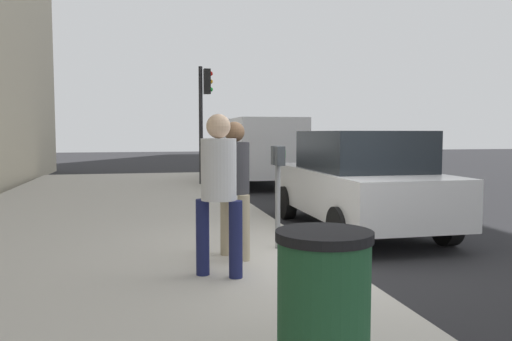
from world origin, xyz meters
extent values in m
plane|color=#232326|center=(0.00, 0.00, 0.00)|extent=(80.00, 80.00, 0.00)
cube|color=#B7B2A8|center=(0.00, 3.00, 0.07)|extent=(28.00, 6.00, 0.15)
cylinder|color=gray|center=(0.42, 0.55, 0.72)|extent=(0.07, 0.07, 1.15)
cube|color=#383D42|center=(0.32, 0.55, 1.43)|extent=(0.16, 0.11, 0.26)
cube|color=#383D42|center=(0.52, 0.55, 1.43)|extent=(0.16, 0.11, 0.26)
cube|color=#268C33|center=(0.32, 0.49, 1.45)|extent=(0.10, 0.01, 0.10)
cube|color=#268C33|center=(0.52, 0.49, 1.45)|extent=(0.10, 0.01, 0.10)
cylinder|color=tan|center=(0.21, 1.30, 0.56)|extent=(0.15, 0.15, 0.82)
cylinder|color=tan|center=(-0.12, 1.13, 0.56)|extent=(0.15, 0.15, 0.82)
cylinder|color=#333338|center=(0.05, 1.22, 1.30)|extent=(0.38, 0.38, 0.65)
sphere|color=brown|center=(0.05, 1.22, 1.75)|extent=(0.26, 0.26, 0.26)
cylinder|color=#191E4C|center=(-0.65, 1.71, 0.58)|extent=(0.15, 0.15, 0.85)
cylinder|color=#191E4C|center=(-0.85, 1.37, 0.58)|extent=(0.15, 0.15, 0.85)
cylinder|color=silver|center=(-0.75, 1.54, 1.34)|extent=(0.39, 0.39, 0.68)
sphere|color=beige|center=(-0.75, 1.54, 1.81)|extent=(0.27, 0.27, 0.27)
cube|color=silver|center=(2.11, -1.35, 0.71)|extent=(4.41, 1.85, 0.76)
cube|color=black|center=(1.91, -1.35, 1.43)|extent=(2.21, 1.70, 0.68)
cylinder|color=black|center=(3.54, -0.48, 0.33)|extent=(0.66, 0.22, 0.66)
cylinder|color=black|center=(3.53, -2.23, 0.33)|extent=(0.66, 0.22, 0.66)
cylinder|color=black|center=(0.68, -0.47, 0.33)|extent=(0.66, 0.22, 0.66)
cylinder|color=black|center=(0.67, -2.22, 0.33)|extent=(0.66, 0.22, 0.66)
cube|color=silver|center=(10.19, -1.35, 1.28)|extent=(5.20, 2.00, 1.80)
cylinder|color=black|center=(11.88, -0.40, 0.38)|extent=(0.76, 0.22, 0.76)
cylinder|color=black|center=(11.88, -2.30, 0.38)|extent=(0.76, 0.22, 0.76)
cylinder|color=black|center=(8.50, -0.40, 0.38)|extent=(0.76, 0.22, 0.76)
cylinder|color=black|center=(8.50, -2.30, 0.38)|extent=(0.76, 0.22, 0.76)
cylinder|color=black|center=(9.37, 0.61, 1.95)|extent=(0.12, 0.12, 3.60)
cube|color=black|center=(9.37, 0.41, 3.30)|extent=(0.24, 0.20, 0.76)
sphere|color=red|center=(9.37, 0.30, 3.54)|extent=(0.14, 0.14, 0.14)
sphere|color=orange|center=(9.37, 0.30, 3.30)|extent=(0.14, 0.14, 0.14)
sphere|color=green|center=(9.37, 0.30, 3.06)|extent=(0.14, 0.14, 0.14)
cylinder|color=#1E4C2D|center=(-3.41, 1.29, 0.62)|extent=(0.56, 0.56, 0.95)
cylinder|color=black|center=(-3.41, 1.29, 1.13)|extent=(0.59, 0.59, 0.06)
camera|label=1|loc=(-6.24, 2.33, 1.75)|focal=35.56mm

